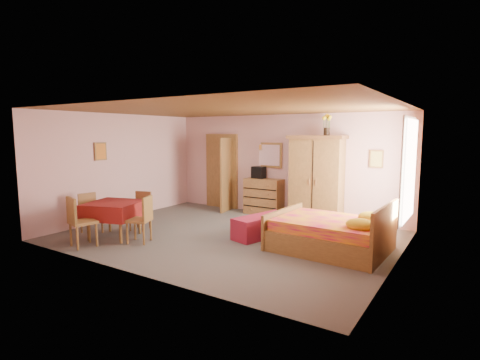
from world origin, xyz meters
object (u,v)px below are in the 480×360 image
Objects in this scene: stereo at (259,172)px; chair_west at (91,213)px; sunflower_vase at (327,125)px; dining_table at (115,220)px; floor_lamp at (297,178)px; bench at (262,226)px; wardrobe at (316,179)px; wall_mirror at (268,155)px; chair_south at (83,221)px; chair_east at (139,219)px; chest_of_drawers at (264,196)px; bed at (330,225)px; chair_north at (140,211)px.

chair_west is at bearing -118.49° from stereo.
sunflower_vase is (1.87, -0.10, 1.23)m from stereo.
sunflower_vase is 0.50× the size of dining_table.
sunflower_vase is (0.78, -0.14, 1.32)m from floor_lamp.
stereo is 0.25× the size of bench.
wardrobe is 4.14× the size of sunflower_vase.
dining_table is at bearing -106.87° from wall_mirror.
chair_south reaches higher than bench.
wardrobe is at bearing -55.99° from chair_east.
chair_south reaches higher than chair_east.
chest_of_drawers is at bearing 172.53° from wardrobe.
wardrobe is 1.30m from sunflower_vase.
wall_mirror is at bearing 86.70° from chair_south.
bed is 1.49m from bench.
floor_lamp is 0.97× the size of wardrobe.
wardrobe is (1.67, -0.15, -0.06)m from stereo.
dining_table is at bearing -133.47° from wardrobe.
chest_of_drawers is 1.99× the size of sunflower_vase.
floor_lamp is 2.38× the size of chair_west.
wardrobe is at bearing -5.15° from stereo.
chair_south is at bearing -88.43° from dining_table.
chair_west is (-3.67, -3.53, -0.61)m from wardrobe.
chair_south is at bearing -103.40° from wall_mirror.
chair_north is at bearing -159.22° from bench.
sunflower_vase is 0.55× the size of chair_east.
bench is 1.44× the size of chair_east.
floor_lamp is at bearing 76.41° from chair_south.
floor_lamp is 5.04m from chair_south.
chair_west is (-0.68, -0.05, 0.06)m from dining_table.
bed is (0.82, -1.97, -1.86)m from sunflower_vase.
chest_of_drawers is 3.22m from bed.
sunflower_vase is at bearing -2.99° from stereo.
dining_table is at bearing -156.34° from bed.
wardrobe is at bearing -4.95° from chest_of_drawers.
dining_table is (-2.53, -1.66, 0.14)m from bench.
bed is at bearing -87.43° from chair_east.
bed is (2.68, -2.07, -0.63)m from stereo.
wardrobe is at bearing 69.65° from chair_south.
stereo is 2.24m from sunflower_vase.
bed is at bearing 21.36° from dining_table.
chair_north is at bearing 24.05° from chair_east.
bench is 1.38× the size of chair_south.
wall_mirror is 1.00× the size of chair_north.
chair_north is 0.98× the size of chair_west.
chair_south reaches higher than chair_west.
wall_mirror reaches higher than bench.
chest_of_drawers is 1.19× the size of chair_north.
chair_west is at bearing -151.90° from bench.
chair_west is at bearing -138.94° from wardrobe.
wall_mirror reaches higher than stereo.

